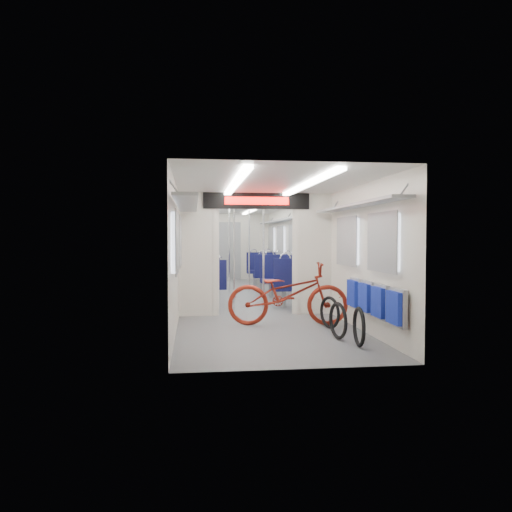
{
  "coord_description": "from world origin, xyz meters",
  "views": [
    {
      "loc": [
        -1.17,
        -11.39,
        1.46
      ],
      "look_at": [
        0.02,
        -1.83,
        1.11
      ],
      "focal_mm": 35.0,
      "sensor_mm": 36.0,
      "label": 1
    }
  ],
  "objects_px": {
    "seat_bay_far_left": "(202,269)",
    "bike_hoop_b": "(338,322)",
    "bike_hoop_c": "(330,314)",
    "bicycle": "(288,294)",
    "bike_hoop_a": "(359,329)",
    "stanchion_far_right": "(249,249)",
    "flip_bench": "(373,300)",
    "seat_bay_far_right": "(266,269)",
    "stanchion_near_left": "(234,253)",
    "stanchion_near_right": "(263,253)",
    "stanchion_far_left": "(229,249)",
    "seat_bay_near_right": "(287,277)",
    "seat_bay_near_left": "(204,277)"
  },
  "relations": [
    {
      "from": "seat_bay_far_left",
      "to": "bike_hoop_b",
      "type": "bearing_deg",
      "value": -77.15
    },
    {
      "from": "bike_hoop_c",
      "to": "bicycle",
      "type": "bearing_deg",
      "value": 146.99
    },
    {
      "from": "bike_hoop_a",
      "to": "stanchion_far_right",
      "type": "relative_size",
      "value": 0.23
    },
    {
      "from": "flip_bench",
      "to": "bike_hoop_c",
      "type": "xyz_separation_m",
      "value": [
        -0.37,
        0.95,
        -0.34
      ]
    },
    {
      "from": "flip_bench",
      "to": "bike_hoop_b",
      "type": "bearing_deg",
      "value": 165.44
    },
    {
      "from": "seat_bay_far_right",
      "to": "stanchion_near_left",
      "type": "relative_size",
      "value": 0.92
    },
    {
      "from": "stanchion_near_left",
      "to": "flip_bench",
      "type": "bearing_deg",
      "value": -60.94
    },
    {
      "from": "stanchion_near_right",
      "to": "bicycle",
      "type": "bearing_deg",
      "value": -85.16
    },
    {
      "from": "bicycle",
      "to": "stanchion_far_left",
      "type": "xyz_separation_m",
      "value": [
        -0.62,
        5.1,
        0.62
      ]
    },
    {
      "from": "seat_bay_far_right",
      "to": "stanchion_far_left",
      "type": "bearing_deg",
      "value": -131.92
    },
    {
      "from": "seat_bay_far_left",
      "to": "seat_bay_far_right",
      "type": "relative_size",
      "value": 0.96
    },
    {
      "from": "bike_hoop_c",
      "to": "seat_bay_far_left",
      "type": "distance_m",
      "value": 7.39
    },
    {
      "from": "bike_hoop_b",
      "to": "seat_bay_near_right",
      "type": "relative_size",
      "value": 0.24
    },
    {
      "from": "flip_bench",
      "to": "stanchion_near_right",
      "type": "relative_size",
      "value": 0.9
    },
    {
      "from": "bike_hoop_a",
      "to": "bike_hoop_b",
      "type": "height_order",
      "value": "same"
    },
    {
      "from": "seat_bay_far_right",
      "to": "bike_hoop_b",
      "type": "bearing_deg",
      "value": -90.41
    },
    {
      "from": "bicycle",
      "to": "seat_bay_far_right",
      "type": "height_order",
      "value": "seat_bay_far_right"
    },
    {
      "from": "bike_hoop_b",
      "to": "stanchion_near_left",
      "type": "distance_m",
      "value": 3.37
    },
    {
      "from": "bicycle",
      "to": "stanchion_far_right",
      "type": "bearing_deg",
      "value": 8.22
    },
    {
      "from": "seat_bay_near_left",
      "to": "seat_bay_near_right",
      "type": "xyz_separation_m",
      "value": [
        1.87,
        -0.42,
        0.02
      ]
    },
    {
      "from": "bike_hoop_b",
      "to": "seat_bay_far_right",
      "type": "xyz_separation_m",
      "value": [
        0.05,
        7.63,
        0.3
      ]
    },
    {
      "from": "seat_bay_far_left",
      "to": "stanchion_far_right",
      "type": "relative_size",
      "value": 0.88
    },
    {
      "from": "bike_hoop_a",
      "to": "bike_hoop_b",
      "type": "relative_size",
      "value": 1.0
    },
    {
      "from": "bike_hoop_a",
      "to": "seat_bay_far_right",
      "type": "xyz_separation_m",
      "value": [
        -0.08,
        8.15,
        0.3
      ]
    },
    {
      "from": "bike_hoop_b",
      "to": "seat_bay_near_left",
      "type": "distance_m",
      "value": 5.05
    },
    {
      "from": "stanchion_near_left",
      "to": "stanchion_far_left",
      "type": "height_order",
      "value": "same"
    },
    {
      "from": "seat_bay_near_right",
      "to": "stanchion_near_right",
      "type": "distance_m",
      "value": 1.54
    },
    {
      "from": "bike_hoop_a",
      "to": "seat_bay_near_right",
      "type": "bearing_deg",
      "value": 90.94
    },
    {
      "from": "stanchion_near_left",
      "to": "seat_bay_near_right",
      "type": "bearing_deg",
      "value": 44.46
    },
    {
      "from": "bicycle",
      "to": "bike_hoop_c",
      "type": "distance_m",
      "value": 0.78
    },
    {
      "from": "bike_hoop_b",
      "to": "stanchion_far_left",
      "type": "distance_m",
      "value": 6.49
    },
    {
      "from": "flip_bench",
      "to": "bike_hoop_b",
      "type": "height_order",
      "value": "flip_bench"
    },
    {
      "from": "bike_hoop_a",
      "to": "bike_hoop_b",
      "type": "xyz_separation_m",
      "value": [
        -0.13,
        0.52,
        -0.0
      ]
    },
    {
      "from": "bike_hoop_b",
      "to": "stanchion_far_left",
      "type": "height_order",
      "value": "stanchion_far_left"
    },
    {
      "from": "flip_bench",
      "to": "stanchion_far_right",
      "type": "bearing_deg",
      "value": 98.99
    },
    {
      "from": "stanchion_far_left",
      "to": "bike_hoop_a",
      "type": "bearing_deg",
      "value": -79.64
    },
    {
      "from": "bike_hoop_c",
      "to": "seat_bay_near_left",
      "type": "bearing_deg",
      "value": 116.41
    },
    {
      "from": "seat_bay_near_right",
      "to": "stanchion_far_right",
      "type": "bearing_deg",
      "value": 105.89
    },
    {
      "from": "seat_bay_near_right",
      "to": "stanchion_far_right",
      "type": "relative_size",
      "value": 0.97
    },
    {
      "from": "bike_hoop_b",
      "to": "seat_bay_near_right",
      "type": "bearing_deg",
      "value": 89.27
    },
    {
      "from": "seat_bay_far_right",
      "to": "seat_bay_far_left",
      "type": "bearing_deg",
      "value": 169.98
    },
    {
      "from": "seat_bay_near_right",
      "to": "stanchion_far_left",
      "type": "xyz_separation_m",
      "value": [
        -1.17,
        2.05,
        0.59
      ]
    },
    {
      "from": "seat_bay_far_right",
      "to": "stanchion_near_right",
      "type": "height_order",
      "value": "stanchion_near_right"
    },
    {
      "from": "stanchion_far_left",
      "to": "stanchion_near_right",
      "type": "bearing_deg",
      "value": -82.0
    },
    {
      "from": "seat_bay_near_right",
      "to": "stanchion_near_left",
      "type": "distance_m",
      "value": 1.93
    },
    {
      "from": "seat_bay_near_left",
      "to": "seat_bay_near_right",
      "type": "height_order",
      "value": "seat_bay_near_right"
    },
    {
      "from": "seat_bay_near_left",
      "to": "seat_bay_near_right",
      "type": "relative_size",
      "value": 0.92
    },
    {
      "from": "seat_bay_near_left",
      "to": "stanchion_near_right",
      "type": "height_order",
      "value": "stanchion_near_right"
    },
    {
      "from": "bike_hoop_c",
      "to": "stanchion_far_left",
      "type": "bearing_deg",
      "value": 102.57
    },
    {
      "from": "seat_bay_near_left",
      "to": "seat_bay_near_right",
      "type": "distance_m",
      "value": 1.92
    }
  ]
}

